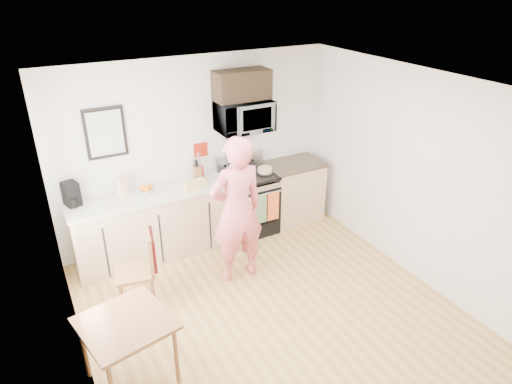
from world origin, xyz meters
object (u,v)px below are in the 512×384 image
person (237,211)px  chair (145,259)px  dining_table (126,329)px  cake (265,170)px  microwave (244,116)px  range (248,204)px

person → chair: size_ratio=1.93×
dining_table → cake: (2.52, 1.91, 0.33)m
chair → cake: (2.05, 0.90, 0.33)m
dining_table → chair: size_ratio=0.80×
microwave → person: (-0.64, -1.06, -0.81)m
microwave → person: bearing=-121.2°
person → range: bearing=-123.9°
range → microwave: bearing=90.1°
microwave → person: 1.49m
person → cake: size_ratio=7.60×
dining_table → chair: (0.47, 1.01, 0.00)m
dining_table → cake: size_ratio=3.14×
range → person: person is taller
range → chair: (-1.81, -0.97, 0.20)m
dining_table → chair: 1.12m
microwave → cake: microwave is taller
range → dining_table: size_ratio=1.48×
microwave → cake: (0.24, -0.18, -0.80)m
range → microwave: (-0.00, 0.10, 1.32)m
range → person: bearing=-123.9°
person → cake: person is taller
range → chair: range is taller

